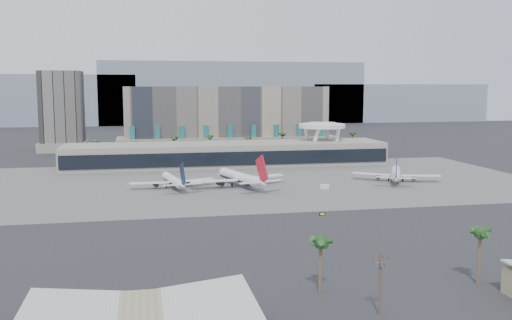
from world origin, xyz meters
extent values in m
plane|color=#232326|center=(0.00, 0.00, 0.00)|extent=(900.00, 900.00, 0.00)
cube|color=#5B5B59|center=(0.00, 55.00, 0.03)|extent=(260.00, 130.00, 0.06)
cube|color=gray|center=(-180.00, 470.00, 27.50)|extent=(260.00, 60.00, 55.00)
cube|color=gray|center=(60.00, 470.00, 35.00)|extent=(300.00, 60.00, 70.00)
cube|color=gray|center=(260.00, 470.00, 22.50)|extent=(220.00, 60.00, 45.00)
cube|color=tan|center=(10.00, 175.00, 21.00)|extent=(130.00, 22.00, 42.00)
cube|color=tan|center=(10.00, 173.00, 5.00)|extent=(140.00, 30.00, 10.00)
cube|color=#206A6E|center=(-50.00, 163.00, 9.00)|extent=(3.00, 2.00, 18.00)
cube|color=#206A6E|center=(-35.00, 163.00, 9.00)|extent=(3.00, 2.00, 18.00)
cube|color=#206A6E|center=(-20.00, 163.00, 9.00)|extent=(3.00, 2.00, 18.00)
cube|color=#206A6E|center=(-5.00, 163.00, 9.00)|extent=(3.00, 2.00, 18.00)
cube|color=#206A6E|center=(10.00, 163.00, 9.00)|extent=(3.00, 2.00, 18.00)
cube|color=#206A6E|center=(25.00, 163.00, 9.00)|extent=(3.00, 2.00, 18.00)
cube|color=#206A6E|center=(40.00, 163.00, 9.00)|extent=(3.00, 2.00, 18.00)
cube|color=#206A6E|center=(55.00, 163.00, 9.00)|extent=(3.00, 2.00, 18.00)
cube|color=#206A6E|center=(70.00, 163.00, 9.00)|extent=(3.00, 2.00, 18.00)
cube|color=black|center=(-95.00, 200.00, 26.00)|extent=(26.00, 26.00, 52.00)
cube|color=#9C9489|center=(-95.00, 200.00, 3.00)|extent=(30.00, 30.00, 6.00)
cube|color=#9C9489|center=(0.00, 110.00, 6.00)|extent=(170.00, 32.00, 12.00)
cube|color=black|center=(0.00, 93.80, 5.50)|extent=(168.00, 0.60, 7.00)
cube|color=black|center=(0.00, 110.00, 13.25)|extent=(170.00, 12.00, 2.50)
cylinder|color=white|center=(61.36, 122.36, 11.00)|extent=(6.98, 6.99, 21.89)
cylinder|color=white|center=(48.64, 122.36, 11.00)|extent=(6.98, 6.99, 21.89)
cylinder|color=white|center=(48.64, 109.64, 11.00)|extent=(6.98, 6.99, 21.89)
cylinder|color=white|center=(61.36, 109.64, 11.00)|extent=(6.98, 6.99, 21.89)
cylinder|color=white|center=(55.00, 116.00, 20.00)|extent=(26.00, 26.00, 2.20)
cylinder|color=white|center=(55.00, 116.00, 21.30)|extent=(16.00, 16.00, 1.20)
cylinder|color=brown|center=(-70.00, 145.00, 6.00)|extent=(0.70, 0.70, 12.00)
sphere|color=#1F451B|center=(-70.00, 145.00, 11.70)|extent=(2.80, 2.80, 2.80)
cylinder|color=brown|center=(-48.00, 145.00, 6.00)|extent=(0.70, 0.70, 12.00)
sphere|color=#1F451B|center=(-48.00, 145.00, 11.70)|extent=(2.80, 2.80, 2.80)
cylinder|color=brown|center=(-26.00, 145.00, 6.00)|extent=(0.70, 0.70, 12.00)
sphere|color=#1F451B|center=(-26.00, 145.00, 11.70)|extent=(2.80, 2.80, 2.80)
cylinder|color=brown|center=(-5.00, 145.00, 6.00)|extent=(0.70, 0.70, 12.00)
sphere|color=#1F451B|center=(-5.00, 145.00, 11.70)|extent=(2.80, 2.80, 2.80)
cylinder|color=brown|center=(18.00, 145.00, 6.00)|extent=(0.70, 0.70, 12.00)
sphere|color=#1F451B|center=(18.00, 145.00, 11.70)|extent=(2.80, 2.80, 2.80)
cylinder|color=brown|center=(40.00, 145.00, 6.00)|extent=(0.70, 0.70, 12.00)
sphere|color=#1F451B|center=(40.00, 145.00, 11.70)|extent=(2.80, 2.80, 2.80)
cylinder|color=brown|center=(62.00, 145.00, 6.00)|extent=(0.70, 0.70, 12.00)
sphere|color=#1F451B|center=(62.00, 145.00, 11.70)|extent=(2.80, 2.80, 2.80)
cylinder|color=brown|center=(85.00, 145.00, 6.00)|extent=(0.70, 0.70, 12.00)
sphere|color=#1F451B|center=(85.00, 145.00, 11.70)|extent=(2.80, 2.80, 2.80)
cube|color=silver|center=(-54.00, -102.00, 6.40)|extent=(18.65, 22.60, 2.30)
cube|color=silver|center=(-36.00, -102.00, 6.40)|extent=(18.65, 22.60, 2.30)
cylinder|color=#4C3826|center=(-2.00, -96.00, 6.00)|extent=(0.44, 0.44, 12.00)
cube|color=#4C3826|center=(-2.00, -96.00, 10.60)|extent=(3.20, 0.22, 0.22)
cylinder|color=slate|center=(-2.90, -96.35, 9.60)|extent=(0.56, 0.56, 0.90)
cylinder|color=slate|center=(-2.00, -96.35, 9.60)|extent=(0.56, 0.56, 0.90)
cylinder|color=slate|center=(-1.10, -96.35, 9.60)|extent=(0.56, 0.56, 0.90)
cylinder|color=black|center=(-3.40, -96.00, 10.85)|extent=(0.12, 0.12, 0.30)
cylinder|color=black|center=(-0.60, -96.00, 10.85)|extent=(0.12, 0.12, 0.30)
cylinder|color=white|center=(-32.24, 46.48, 3.21)|extent=(7.90, 24.61, 3.57)
cylinder|color=#0F1933|center=(-32.24, 46.48, 3.08)|extent=(7.74, 24.11, 3.50)
cone|color=white|center=(-34.75, 60.22, 3.21)|extent=(4.24, 4.60, 3.57)
cone|color=white|center=(-29.40, 30.99, 3.48)|extent=(4.96, 8.55, 3.57)
cube|color=white|center=(-41.74, 43.84, 2.68)|extent=(16.17, 4.03, 0.31)
cube|color=white|center=(-22.41, 47.37, 2.68)|extent=(16.22, 9.42, 0.31)
cylinder|color=black|center=(-39.18, 44.76, 1.79)|extent=(2.58, 3.87, 1.96)
cylinder|color=black|center=(-25.13, 47.33, 1.79)|extent=(2.58, 3.87, 1.96)
cube|color=#0F1933|center=(-29.16, 29.67, 8.13)|extent=(1.90, 8.06, 9.40)
cube|color=white|center=(-33.19, 29.39, 3.93)|extent=(7.22, 2.26, 0.22)
cube|color=white|center=(-25.29, 30.83, 3.93)|extent=(7.40, 4.12, 0.22)
cylinder|color=black|center=(-33.95, 55.83, 0.71)|extent=(0.45, 0.45, 1.43)
cylinder|color=black|center=(-34.89, 45.09, 0.71)|extent=(0.63, 0.63, 1.43)
cylinder|color=black|center=(-29.26, 46.12, 0.71)|extent=(0.63, 0.63, 1.43)
cylinder|color=white|center=(-4.74, 44.47, 3.90)|extent=(12.66, 29.58, 4.34)
cylinder|color=#0F1933|center=(-4.74, 44.47, 3.74)|extent=(12.41, 28.99, 4.25)
cone|color=white|center=(-9.62, 60.71, 3.90)|extent=(5.56, 5.92, 4.34)
cone|color=white|center=(0.76, 26.15, 4.23)|extent=(6.96, 10.60, 4.34)
cube|color=white|center=(-15.85, 40.00, 3.25)|extent=(19.81, 5.93, 0.38)
cube|color=white|center=(7.00, 46.86, 3.25)|extent=(19.20, 13.18, 0.38)
cylinder|color=black|center=(-12.89, 41.46, 2.17)|extent=(3.53, 4.84, 2.39)
cylinder|color=black|center=(3.73, 46.45, 2.17)|extent=(3.53, 4.84, 2.39)
cube|color=red|center=(1.23, 24.59, 9.87)|extent=(3.35, 9.59, 11.42)
cube|color=white|center=(-3.60, 23.71, 4.77)|extent=(8.94, 3.67, 0.27)
cube|color=white|center=(5.75, 26.51, 4.77)|extent=(8.88, 5.79, 0.27)
cylinder|color=black|center=(-8.06, 55.52, 0.87)|extent=(0.54, 0.54, 1.74)
cylinder|color=black|center=(-7.75, 42.43, 0.87)|extent=(0.76, 0.76, 1.74)
cylinder|color=black|center=(-1.10, 44.43, 0.87)|extent=(0.76, 0.76, 1.74)
cylinder|color=white|center=(66.50, 44.03, 3.47)|extent=(14.55, 25.47, 3.86)
cylinder|color=#0F1933|center=(66.50, 44.03, 3.32)|extent=(14.26, 24.97, 3.78)
cone|color=white|center=(72.84, 57.71, 3.47)|extent=(5.32, 5.56, 3.86)
cone|color=white|center=(59.35, 28.61, 3.76)|extent=(7.15, 9.49, 3.86)
cube|color=white|center=(56.48, 47.62, 2.89)|extent=(16.19, 13.49, 0.34)
cube|color=white|center=(75.72, 38.70, 2.89)|extent=(17.77, 7.62, 0.34)
cylinder|color=black|center=(59.31, 46.84, 1.93)|extent=(3.54, 4.39, 2.12)
cylinder|color=black|center=(73.30, 40.35, 1.93)|extent=(3.54, 4.39, 2.12)
cube|color=#0F1933|center=(58.75, 27.30, 8.77)|extent=(4.12, 8.14, 10.15)
cube|color=white|center=(55.01, 29.56, 4.24)|extent=(7.63, 5.97, 0.24)
cube|color=white|center=(62.88, 25.91, 4.24)|extent=(7.99, 4.27, 0.24)
cylinder|color=black|center=(70.82, 53.34, 0.77)|extent=(0.48, 0.48, 1.54)
cylinder|color=black|center=(63.30, 44.45, 0.77)|extent=(0.67, 0.67, 1.54)
cylinder|color=black|center=(68.90, 41.86, 0.77)|extent=(0.67, 0.67, 1.54)
cube|color=white|center=(-25.06, 48.70, 1.18)|extent=(5.29, 3.55, 2.36)
cube|color=silver|center=(29.04, 30.74, 0.93)|extent=(4.09, 3.14, 1.86)
cube|color=black|center=(12.98, -15.63, 0.47)|extent=(2.09, 0.68, 0.94)
cube|color=yellow|center=(12.98, -15.80, 0.47)|extent=(1.49, 0.34, 0.57)
cylinder|color=black|center=(12.22, -15.63, 0.28)|extent=(0.11, 0.11, 0.57)
cylinder|color=black|center=(13.73, -15.63, 0.28)|extent=(0.11, 0.11, 0.57)
cylinder|color=brown|center=(-9.20, -82.81, 5.38)|extent=(0.70, 0.70, 10.75)
sphere|color=#1F451B|center=(-9.20, -82.81, 10.45)|extent=(2.80, 2.80, 2.80)
cylinder|color=brown|center=(25.30, -84.67, 5.71)|extent=(0.70, 0.70, 11.42)
sphere|color=#1F451B|center=(25.30, -84.67, 11.12)|extent=(2.80, 2.80, 2.80)
camera|label=1|loc=(-43.95, -190.03, 41.54)|focal=40.00mm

